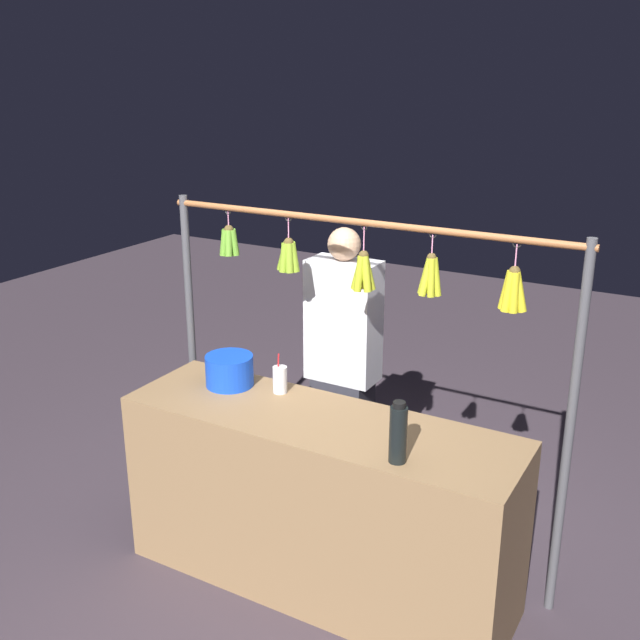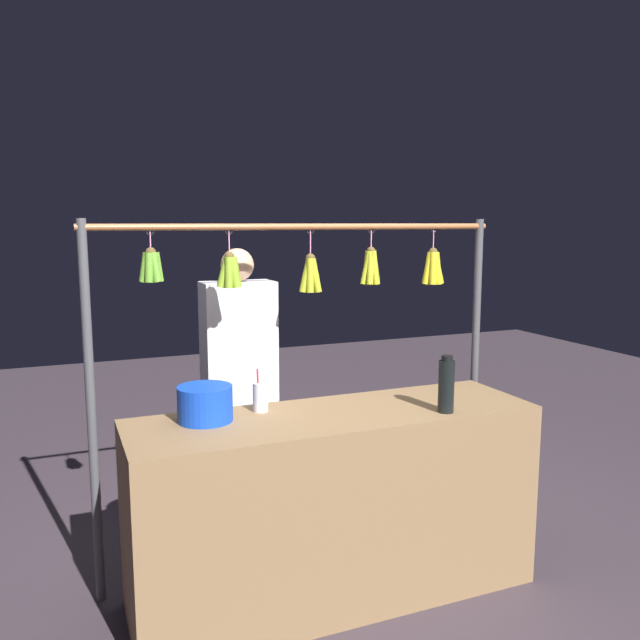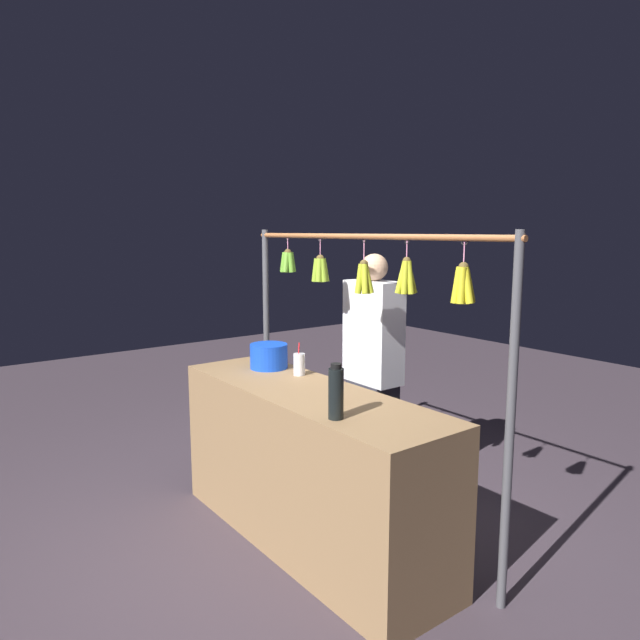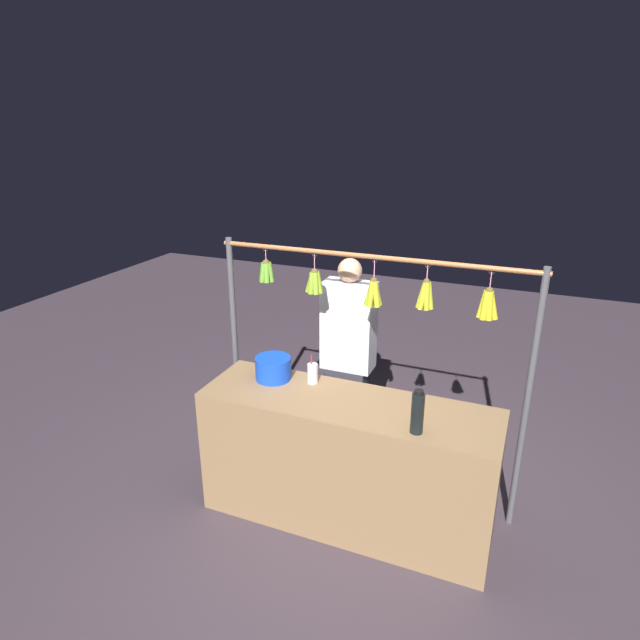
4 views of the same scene
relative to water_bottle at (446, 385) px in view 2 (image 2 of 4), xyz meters
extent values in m
plane|color=#423640|center=(0.48, -0.18, -1.04)|extent=(12.00, 12.00, 0.00)
cube|color=olive|center=(0.48, -0.18, -0.58)|extent=(1.92, 0.57, 0.91)
cylinder|color=#4C4C51|center=(-0.57, -0.57, -0.13)|extent=(0.04, 0.04, 1.80)
cylinder|color=#4C4C51|center=(1.53, -0.57, -0.13)|extent=(0.04, 0.04, 1.80)
cylinder|color=#9E6038|center=(0.48, -0.57, 0.73)|extent=(2.17, 0.03, 0.03)
torus|color=black|center=(-0.27, -0.57, 0.71)|extent=(0.04, 0.01, 0.04)
cylinder|color=pink|center=(-0.27, -0.57, 0.65)|extent=(0.01, 0.01, 0.12)
sphere|color=brown|center=(-0.27, -0.57, 0.59)|extent=(0.05, 0.05, 0.05)
cylinder|color=gold|center=(-0.24, -0.57, 0.50)|extent=(0.07, 0.04, 0.18)
cylinder|color=gold|center=(-0.26, -0.54, 0.50)|extent=(0.05, 0.06, 0.18)
cylinder|color=gold|center=(-0.28, -0.54, 0.50)|extent=(0.05, 0.06, 0.18)
cylinder|color=gold|center=(-0.30, -0.57, 0.50)|extent=(0.08, 0.04, 0.18)
cylinder|color=gold|center=(-0.28, -0.59, 0.50)|extent=(0.06, 0.07, 0.18)
cylinder|color=gold|center=(-0.26, -0.59, 0.50)|extent=(0.06, 0.07, 0.18)
torus|color=black|center=(0.11, -0.57, 0.71)|extent=(0.04, 0.01, 0.04)
cylinder|color=pink|center=(0.11, -0.57, 0.65)|extent=(0.01, 0.01, 0.11)
sphere|color=brown|center=(0.11, -0.57, 0.60)|extent=(0.04, 0.04, 0.04)
cylinder|color=gold|center=(0.13, -0.57, 0.51)|extent=(0.07, 0.03, 0.18)
cylinder|color=gold|center=(0.12, -0.55, 0.51)|extent=(0.06, 0.07, 0.18)
cylinder|color=gold|center=(0.10, -0.55, 0.51)|extent=(0.04, 0.05, 0.18)
cylinder|color=gold|center=(0.08, -0.57, 0.51)|extent=(0.06, 0.03, 0.18)
cylinder|color=gold|center=(0.10, -0.59, 0.51)|extent=(0.05, 0.08, 0.18)
cylinder|color=gold|center=(0.12, -0.59, 0.51)|extent=(0.05, 0.05, 0.18)
torus|color=black|center=(0.45, -0.57, 0.71)|extent=(0.04, 0.01, 0.04)
cylinder|color=pink|center=(0.45, -0.57, 0.64)|extent=(0.01, 0.01, 0.14)
sphere|color=brown|center=(0.45, -0.57, 0.57)|extent=(0.05, 0.05, 0.05)
cylinder|color=#AAB625|center=(0.48, -0.57, 0.48)|extent=(0.08, 0.04, 0.18)
cylinder|color=#AAB625|center=(0.46, -0.55, 0.48)|extent=(0.05, 0.06, 0.18)
cylinder|color=#AAB625|center=(0.43, -0.56, 0.48)|extent=(0.07, 0.05, 0.18)
cylinder|color=#AAB625|center=(0.43, -0.58, 0.48)|extent=(0.07, 0.06, 0.18)
cylinder|color=#AAB625|center=(0.46, -0.59, 0.48)|extent=(0.05, 0.07, 0.18)
torus|color=black|center=(0.87, -0.57, 0.71)|extent=(0.04, 0.01, 0.04)
cylinder|color=pink|center=(0.87, -0.57, 0.65)|extent=(0.01, 0.01, 0.12)
sphere|color=brown|center=(0.87, -0.57, 0.58)|extent=(0.05, 0.05, 0.05)
cylinder|color=#83A92A|center=(0.90, -0.57, 0.51)|extent=(0.08, 0.04, 0.15)
cylinder|color=#83A92A|center=(0.88, -0.54, 0.51)|extent=(0.05, 0.05, 0.15)
cylinder|color=#83A92A|center=(0.85, -0.55, 0.51)|extent=(0.05, 0.06, 0.15)
cylinder|color=#83A92A|center=(0.84, -0.57, 0.51)|extent=(0.06, 0.04, 0.15)
cylinder|color=#83A92A|center=(0.86, -0.60, 0.51)|extent=(0.05, 0.06, 0.15)
cylinder|color=#83A92A|center=(0.89, -0.59, 0.51)|extent=(0.06, 0.07, 0.16)
torus|color=black|center=(1.24, -0.57, 0.71)|extent=(0.04, 0.01, 0.04)
cylinder|color=pink|center=(1.24, -0.57, 0.66)|extent=(0.01, 0.01, 0.10)
sphere|color=brown|center=(1.24, -0.57, 0.61)|extent=(0.05, 0.05, 0.05)
cylinder|color=#609E2D|center=(1.27, -0.57, 0.54)|extent=(0.06, 0.04, 0.14)
cylinder|color=#609E2D|center=(1.25, -0.54, 0.54)|extent=(0.05, 0.05, 0.14)
cylinder|color=#609E2D|center=(1.23, -0.54, 0.54)|extent=(0.05, 0.06, 0.14)
cylinder|color=#609E2D|center=(1.21, -0.57, 0.54)|extent=(0.05, 0.04, 0.14)
cylinder|color=#609E2D|center=(1.23, -0.59, 0.54)|extent=(0.05, 0.06, 0.14)
cylinder|color=#609E2D|center=(1.26, -0.59, 0.54)|extent=(0.06, 0.06, 0.14)
cylinder|color=black|center=(0.00, 0.00, -0.01)|extent=(0.07, 0.07, 0.25)
cylinder|color=black|center=(0.00, 0.00, 0.13)|extent=(0.05, 0.05, 0.02)
cylinder|color=blue|center=(1.07, -0.29, -0.05)|extent=(0.24, 0.24, 0.16)
cylinder|color=silver|center=(0.79, -0.35, -0.06)|extent=(0.07, 0.07, 0.14)
cylinder|color=red|center=(0.81, -0.35, -0.03)|extent=(0.01, 0.03, 0.20)
cube|color=#2D2D38|center=(0.74, -0.91, -0.64)|extent=(0.31, 0.21, 0.78)
cube|color=silver|center=(0.74, -0.91, 0.09)|extent=(0.39, 0.21, 0.69)
sphere|color=tan|center=(0.74, -0.91, 0.52)|extent=(0.18, 0.18, 0.18)
camera|label=1|loc=(-1.08, 2.54, 1.42)|focal=42.04mm
camera|label=2|loc=(1.66, 2.48, 0.75)|focal=36.37mm
camera|label=3|loc=(-2.07, 1.67, 0.76)|focal=32.44mm
camera|label=4|loc=(-0.51, 2.68, 1.56)|focal=30.29mm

